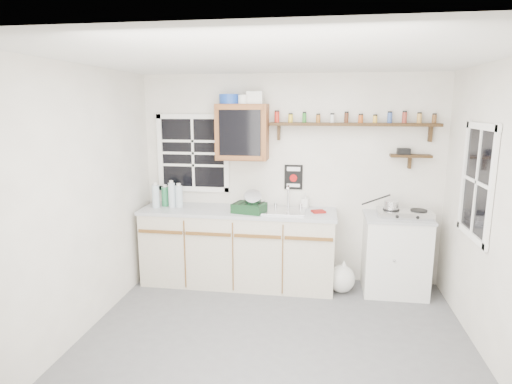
# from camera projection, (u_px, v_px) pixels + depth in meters

# --- Properties ---
(room) EXTENTS (3.64, 3.24, 2.54)m
(room) POSITION_uv_depth(u_px,v_px,m) (275.00, 211.00, 3.65)
(room) COLOR #555557
(room) RESTS_ON ground
(main_cabinet) EXTENTS (2.31, 0.63, 0.92)m
(main_cabinet) POSITION_uv_depth(u_px,v_px,m) (238.00, 247.00, 5.15)
(main_cabinet) COLOR #B8AD99
(main_cabinet) RESTS_ON floor
(right_cabinet) EXTENTS (0.73, 0.57, 0.91)m
(right_cabinet) POSITION_uv_depth(u_px,v_px,m) (395.00, 254.00, 4.90)
(right_cabinet) COLOR silver
(right_cabinet) RESTS_ON floor
(sink) EXTENTS (0.52, 0.44, 0.29)m
(sink) POSITION_uv_depth(u_px,v_px,m) (283.00, 210.00, 4.98)
(sink) COLOR silver
(sink) RESTS_ON main_cabinet
(upper_cabinet) EXTENTS (0.60, 0.32, 0.65)m
(upper_cabinet) POSITION_uv_depth(u_px,v_px,m) (242.00, 132.00, 5.01)
(upper_cabinet) COLOR brown
(upper_cabinet) RESTS_ON wall_back
(upper_cabinet_clutter) EXTENTS (0.51, 0.24, 0.14)m
(upper_cabinet_clutter) POSITION_uv_depth(u_px,v_px,m) (240.00, 99.00, 4.94)
(upper_cabinet_clutter) COLOR #183D9D
(upper_cabinet_clutter) RESTS_ON upper_cabinet
(spice_shelf) EXTENTS (1.91, 0.18, 0.35)m
(spice_shelf) POSITION_uv_depth(u_px,v_px,m) (353.00, 123.00, 4.87)
(spice_shelf) COLOR black
(spice_shelf) RESTS_ON wall_back
(secondary_shelf) EXTENTS (0.45, 0.16, 0.24)m
(secondary_shelf) POSITION_uv_depth(u_px,v_px,m) (408.00, 155.00, 4.86)
(secondary_shelf) COLOR black
(secondary_shelf) RESTS_ON wall_back
(warning_sign) EXTENTS (0.22, 0.02, 0.30)m
(warning_sign) POSITION_uv_depth(u_px,v_px,m) (293.00, 177.00, 5.17)
(warning_sign) COLOR black
(warning_sign) RESTS_ON wall_back
(window_back) EXTENTS (0.93, 0.03, 0.98)m
(window_back) POSITION_uv_depth(u_px,v_px,m) (193.00, 153.00, 5.30)
(window_back) COLOR black
(window_back) RESTS_ON wall_back
(window_right) EXTENTS (0.03, 0.78, 1.08)m
(window_right) POSITION_uv_depth(u_px,v_px,m) (477.00, 182.00, 3.87)
(window_right) COLOR black
(window_right) RESTS_ON wall_back
(water_bottles) EXTENTS (0.35, 0.19, 0.33)m
(water_bottles) POSITION_uv_depth(u_px,v_px,m) (168.00, 196.00, 5.17)
(water_bottles) COLOR #ACC0CA
(water_bottles) RESTS_ON main_cabinet
(dish_rack) EXTENTS (0.41, 0.34, 0.27)m
(dish_rack) POSITION_uv_depth(u_px,v_px,m) (250.00, 205.00, 4.92)
(dish_rack) COLOR black
(dish_rack) RESTS_ON main_cabinet
(soap_bottle) EXTENTS (0.10, 0.10, 0.18)m
(soap_bottle) POSITION_uv_depth(u_px,v_px,m) (305.00, 201.00, 5.12)
(soap_bottle) COLOR white
(soap_bottle) RESTS_ON main_cabinet
(rag) EXTENTS (0.18, 0.17, 0.02)m
(rag) POSITION_uv_depth(u_px,v_px,m) (318.00, 211.00, 4.93)
(rag) COLOR maroon
(rag) RESTS_ON main_cabinet
(hotplate) EXTENTS (0.61, 0.34, 0.09)m
(hotplate) POSITION_uv_depth(u_px,v_px,m) (405.00, 213.00, 4.78)
(hotplate) COLOR silver
(hotplate) RESTS_ON right_cabinet
(saucepan) EXTENTS (0.40, 0.23, 0.17)m
(saucepan) POSITION_uv_depth(u_px,v_px,m) (391.00, 205.00, 4.78)
(saucepan) COLOR silver
(saucepan) RESTS_ON hotplate
(trash_bag) EXTENTS (0.36, 0.33, 0.41)m
(trash_bag) POSITION_uv_depth(u_px,v_px,m) (342.00, 278.00, 4.92)
(trash_bag) COLOR silver
(trash_bag) RESTS_ON floor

